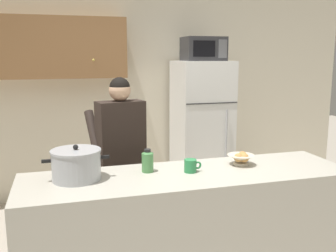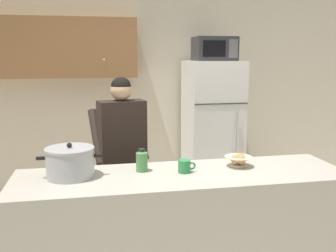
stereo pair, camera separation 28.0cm
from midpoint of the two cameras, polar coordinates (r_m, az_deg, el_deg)
The scene contains 9 objects.
back_wall_unit at distance 4.82m, azimuth -10.33°, elevation 6.24°, with size 6.00×0.48×2.60m.
kitchen_island at distance 2.94m, azimuth 0.26°, elevation -15.67°, with size 2.40×0.68×0.92m, color #BCB7A8.
refrigerator at distance 4.74m, azimuth 3.33°, elevation -0.63°, with size 0.64×0.68×1.70m.
microwave at distance 4.63m, azimuth 3.56°, elevation 11.41°, with size 0.48×0.37×0.28m.
person_near_pot at distance 3.38m, azimuth -9.45°, elevation -3.04°, with size 0.54×0.48×1.58m.
cooking_pot at distance 2.71m, azimuth -16.43°, elevation -5.59°, with size 0.45×0.34×0.25m.
coffee_mug at distance 2.78m, azimuth 0.53°, elevation -5.99°, with size 0.13×0.09×0.10m.
bread_bowl at distance 2.99m, azimuth 8.24°, elevation -4.86°, with size 0.21×0.21×0.10m.
bottle_near_edge at distance 2.80m, azimuth -5.95°, elevation -5.22°, with size 0.09×0.09×0.17m.
Camera 1 is at (-0.88, -2.50, 1.75)m, focal length 40.85 mm.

